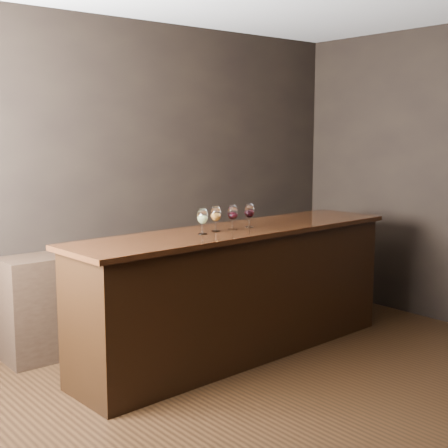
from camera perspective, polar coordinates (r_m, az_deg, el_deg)
ground at (r=4.28m, az=7.29°, el=-16.69°), size 5.00×5.00×0.00m
room_shell at (r=3.80m, az=4.10°, el=8.37°), size 5.02×4.52×2.81m
bar_counter at (r=5.10m, az=1.34°, el=-6.44°), size 2.91×0.77×1.01m
bar_top at (r=4.99m, az=1.36°, el=-0.62°), size 3.01×0.84×0.04m
back_bar_shelf at (r=5.62m, az=-8.24°, el=-6.05°), size 2.32×0.40×0.83m
glass_white at (r=4.70m, az=-1.97°, el=0.65°), size 0.08×0.08×0.19m
glass_amber at (r=4.83m, az=-0.75°, el=0.87°), size 0.08×0.08×0.19m
glass_red_a at (r=4.91m, az=0.79°, el=0.98°), size 0.08×0.08×0.19m
glass_red_b at (r=5.04m, az=2.34°, el=1.15°), size 0.08×0.08×0.19m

